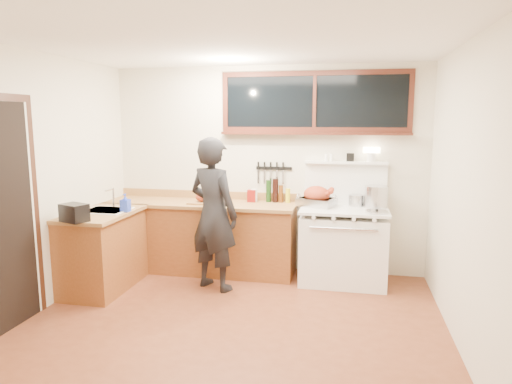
% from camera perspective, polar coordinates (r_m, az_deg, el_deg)
% --- Properties ---
extents(ground_plane, '(4.00, 3.50, 0.02)m').
position_cam_1_polar(ground_plane, '(4.55, -2.91, -16.28)').
color(ground_plane, '#602C19').
extents(room_shell, '(4.10, 3.60, 2.65)m').
position_cam_1_polar(room_shell, '(4.12, -3.09, 5.06)').
color(room_shell, beige).
rests_on(room_shell, ground).
extents(counter_back, '(2.44, 0.64, 1.00)m').
position_cam_1_polar(counter_back, '(5.92, -6.92, -5.49)').
color(counter_back, brown).
rests_on(counter_back, ground).
extents(counter_left, '(0.64, 1.09, 0.90)m').
position_cam_1_polar(counter_left, '(5.56, -18.57, -6.90)').
color(counter_left, brown).
rests_on(counter_left, ground).
extents(sink_unit, '(0.50, 0.45, 0.37)m').
position_cam_1_polar(sink_unit, '(5.52, -18.21, -2.76)').
color(sink_unit, white).
rests_on(sink_unit, counter_left).
extents(vintage_stove, '(1.02, 0.74, 1.60)m').
position_cam_1_polar(vintage_stove, '(5.58, 10.85, -6.34)').
color(vintage_stove, white).
rests_on(vintage_stove, ground).
extents(back_window, '(2.32, 0.13, 0.77)m').
position_cam_1_polar(back_window, '(5.71, 7.31, 10.28)').
color(back_window, black).
rests_on(back_window, room_shell).
extents(left_doorway, '(0.02, 1.04, 2.17)m').
position_cam_1_polar(left_doorway, '(4.66, -29.37, -2.64)').
color(left_doorway, black).
rests_on(left_doorway, ground).
extents(knife_strip, '(0.46, 0.03, 0.28)m').
position_cam_1_polar(knife_strip, '(5.82, 2.08, 2.90)').
color(knife_strip, black).
rests_on(knife_strip, room_shell).
extents(man, '(0.75, 0.64, 1.75)m').
position_cam_1_polar(man, '(5.20, -5.33, -2.77)').
color(man, black).
rests_on(man, ground).
extents(soap_bottle, '(0.10, 0.10, 0.21)m').
position_cam_1_polar(soap_bottle, '(5.37, -16.02, -1.30)').
color(soap_bottle, blue).
rests_on(soap_bottle, counter_left).
extents(toaster, '(0.31, 0.26, 0.18)m').
position_cam_1_polar(toaster, '(5.02, -21.77, -2.43)').
color(toaster, black).
rests_on(toaster, counter_left).
extents(cutting_board, '(0.35, 0.26, 0.13)m').
position_cam_1_polar(cutting_board, '(5.72, -6.60, -0.91)').
color(cutting_board, olive).
rests_on(cutting_board, counter_back).
extents(roast_turkey, '(0.50, 0.44, 0.24)m').
position_cam_1_polar(roast_turkey, '(5.55, 7.63, -0.72)').
color(roast_turkey, silver).
rests_on(roast_turkey, vintage_stove).
extents(stockpot, '(0.29, 0.29, 0.26)m').
position_cam_1_polar(stockpot, '(5.59, 14.80, -0.57)').
color(stockpot, silver).
rests_on(stockpot, vintage_stove).
extents(saucepan, '(0.21, 0.31, 0.13)m').
position_cam_1_polar(saucepan, '(5.65, 12.38, -1.02)').
color(saucepan, silver).
rests_on(saucepan, vintage_stove).
extents(pot_lid, '(0.32, 0.32, 0.04)m').
position_cam_1_polar(pot_lid, '(5.30, 14.85, -2.38)').
color(pot_lid, silver).
rests_on(pot_lid, vintage_stove).
extents(coffee_tin, '(0.11, 0.09, 0.15)m').
position_cam_1_polar(coffee_tin, '(5.78, -0.55, -0.48)').
color(coffee_tin, maroon).
rests_on(coffee_tin, counter_back).
extents(pitcher, '(0.09, 0.09, 0.16)m').
position_cam_1_polar(pitcher, '(5.81, -0.24, -0.42)').
color(pitcher, white).
rests_on(pitcher, counter_back).
extents(bottle_cluster, '(0.31, 0.07, 0.30)m').
position_cam_1_polar(bottle_cluster, '(5.75, 2.56, 0.00)').
color(bottle_cluster, black).
rests_on(bottle_cluster, counter_back).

